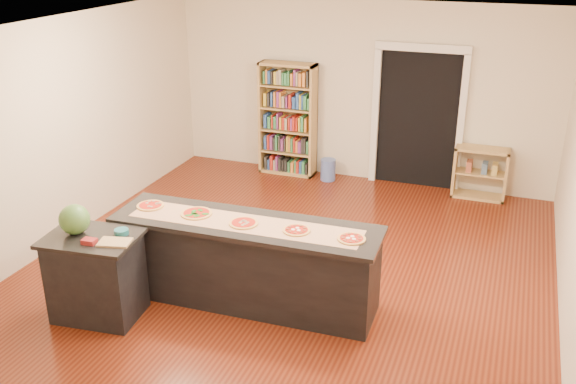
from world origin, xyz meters
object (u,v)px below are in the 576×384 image
(side_counter, at_px, (96,276))
(watermelon, at_px, (74,219))
(low_shelf, at_px, (480,173))
(bookshelf, at_px, (288,119))
(waste_bin, at_px, (328,170))
(kitchen_island, at_px, (246,262))

(side_counter, distance_m, watermelon, 0.63)
(low_shelf, distance_m, watermelon, 5.92)
(bookshelf, xyz_separation_m, waste_bin, (0.73, -0.10, -0.74))
(watermelon, bearing_deg, bookshelf, 83.22)
(bookshelf, distance_m, low_shelf, 3.10)
(bookshelf, distance_m, watermelon, 4.69)
(kitchen_island, height_order, watermelon, watermelon)
(kitchen_island, distance_m, low_shelf, 4.40)
(kitchen_island, relative_size, bookshelf, 1.56)
(bookshelf, xyz_separation_m, watermelon, (-0.55, -4.65, 0.16))
(low_shelf, height_order, waste_bin, low_shelf)
(low_shelf, relative_size, waste_bin, 2.23)
(bookshelf, relative_size, low_shelf, 2.34)
(kitchen_island, xyz_separation_m, watermelon, (-1.51, -0.78, 0.59))
(low_shelf, height_order, watermelon, watermelon)
(low_shelf, bearing_deg, waste_bin, -177.69)
(low_shelf, bearing_deg, kitchen_island, -118.43)
(watermelon, bearing_deg, side_counter, -1.60)
(bookshelf, bearing_deg, waste_bin, -7.72)
(kitchen_island, xyz_separation_m, bookshelf, (-0.96, 3.87, 0.44))
(side_counter, relative_size, waste_bin, 2.66)
(side_counter, distance_m, bookshelf, 4.69)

